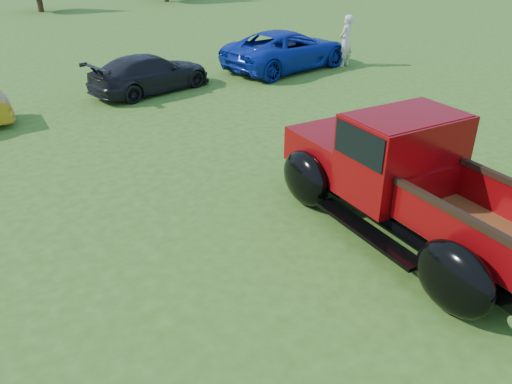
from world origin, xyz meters
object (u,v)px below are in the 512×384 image
Objects in this scene: pickup_truck at (399,174)px; spectator at (346,41)px; show_car_blue at (287,50)px; show_car_grey at (150,73)px.

pickup_truck is 3.00× the size of spectator.
pickup_truck is at bearing 31.30° from spectator.
pickup_truck is 1.11× the size of show_car_blue.
show_car_grey is 2.15× the size of spectator.
show_car_grey is (0.67, 10.10, -0.36)m from pickup_truck.
show_car_grey is at bearing -27.22° from spectator.
show_car_blue reaches higher than show_car_grey.
show_car_blue is 2.29m from spectator.
show_car_grey is 5.46m from show_car_blue.
spectator is at bearing 55.98° from pickup_truck.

